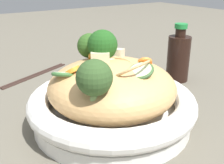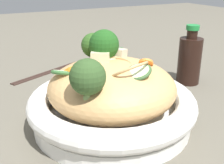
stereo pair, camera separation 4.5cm
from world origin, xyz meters
name	(u,v)px [view 2 (the right image)]	position (x,y,z in m)	size (l,w,h in m)	color
ground_plane	(112,123)	(0.00, 0.00, 0.00)	(3.00, 3.00, 0.00)	#5C574A
serving_bowl	(112,107)	(0.00, 0.00, 0.03)	(0.28, 0.28, 0.06)	white
noodle_heap	(112,87)	(0.00, 0.00, 0.07)	(0.21, 0.21, 0.10)	tan
broccoli_florets	(95,56)	(0.01, 0.02, 0.12)	(0.18, 0.12, 0.08)	#9CC071
carrot_coins	(102,61)	(0.03, 0.00, 0.11)	(0.11, 0.14, 0.03)	orange
zucchini_slices	(107,63)	(0.02, 0.00, 0.10)	(0.18, 0.17, 0.04)	beige
chicken_chunks	(108,56)	(0.02, 0.00, 0.11)	(0.05, 0.07, 0.02)	beige
soy_sauce_bottle	(190,59)	(0.09, -0.25, 0.06)	(0.05, 0.05, 0.13)	black
chopsticks_pair	(47,72)	(0.31, 0.03, 0.00)	(0.10, 0.20, 0.01)	black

